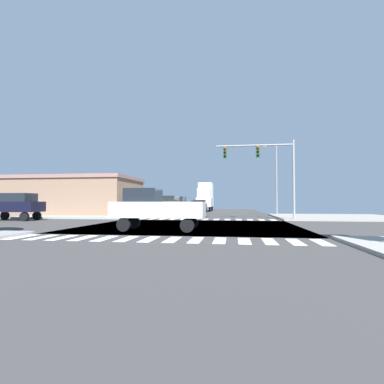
{
  "coord_description": "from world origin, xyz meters",
  "views": [
    {
      "loc": [
        2.84,
        -19.57,
        1.6
      ],
      "look_at": [
        -0.39,
        3.09,
        2.36
      ],
      "focal_mm": 27.61,
      "sensor_mm": 36.0,
      "label": 1
    }
  ],
  "objects": [
    {
      "name": "traffic_signal_mast",
      "position": [
        5.44,
        7.05,
        5.2
      ],
      "size": [
        6.85,
        0.55,
        7.03
      ],
      "color": "gray",
      "rests_on": "ground"
    },
    {
      "name": "crosswalk_far",
      "position": [
        -0.25,
        7.3,
        0.0
      ],
      "size": [
        13.5,
        2.0,
        0.01
      ],
      "color": "silver",
      "rests_on": "ground"
    },
    {
      "name": "sidewalk_corner_ne",
      "position": [
        13.0,
        12.0,
        0.07
      ],
      "size": [
        12.0,
        12.0,
        0.14
      ],
      "color": "gray",
      "rests_on": "ground"
    },
    {
      "name": "suv_outer_3",
      "position": [
        -5.0,
        16.24,
        1.39
      ],
      "size": [
        1.96,
        4.6,
        2.34
      ],
      "rotation": [
        0.0,
        0.0,
        3.14
      ],
      "color": "black",
      "rests_on": "ground"
    },
    {
      "name": "crosswalk_near",
      "position": [
        -0.25,
        -7.3,
        0.0
      ],
      "size": [
        13.5,
        2.0,
        0.01
      ],
      "color": "silver",
      "rests_on": "ground"
    },
    {
      "name": "pickup_middle_1",
      "position": [
        -1.5,
        -3.5,
        1.29
      ],
      "size": [
        5.1,
        2.0,
        2.35
      ],
      "rotation": [
        0.0,
        0.0,
        1.57
      ],
      "color": "black",
      "rests_on": "ground"
    },
    {
      "name": "sedan_nearside_1",
      "position": [
        -5.0,
        40.47,
        1.12
      ],
      "size": [
        1.8,
        4.3,
        1.88
      ],
      "rotation": [
        0.0,
        0.0,
        3.14
      ],
      "color": "black",
      "rests_on": "ground"
    },
    {
      "name": "sidewalk_corner_nw",
      "position": [
        -13.0,
        12.0,
        0.07
      ],
      "size": [
        12.0,
        12.0,
        0.14
      ],
      "color": "gray",
      "rests_on": "ground"
    },
    {
      "name": "sedan_queued_3",
      "position": [
        -2.0,
        22.19,
        1.12
      ],
      "size": [
        1.8,
        4.3,
        1.88
      ],
      "rotation": [
        0.0,
        0.0,
        3.14
      ],
      "color": "black",
      "rests_on": "ground"
    },
    {
      "name": "suv_crossing_1",
      "position": [
        -5.0,
        22.02,
        1.39
      ],
      "size": [
        1.96,
        4.6,
        2.34
      ],
      "rotation": [
        0.0,
        0.0,
        3.14
      ],
      "color": "black",
      "rests_on": "ground"
    },
    {
      "name": "ground",
      "position": [
        0.0,
        0.0,
        -0.03
      ],
      "size": [
        90.0,
        90.0,
        0.05
      ],
      "color": "#393737"
    },
    {
      "name": "bank_building",
      "position": [
        -16.78,
        14.49,
        2.32
      ],
      "size": [
        16.71,
        9.39,
        4.62
      ],
      "color": "#896954",
      "rests_on": "ground"
    },
    {
      "name": "street_lamp",
      "position": [
        7.71,
        16.97,
        5.06
      ],
      "size": [
        1.78,
        0.32,
        8.52
      ],
      "color": "gray",
      "rests_on": "ground"
    },
    {
      "name": "suv_leading_2",
      "position": [
        -15.94,
        3.5,
        1.39
      ],
      "size": [
        4.6,
        1.96,
        2.34
      ],
      "rotation": [
        0.0,
        0.0,
        4.71
      ],
      "color": "black",
      "rests_on": "ground"
    },
    {
      "name": "box_truck_trailing_1",
      "position": [
        -2.0,
        30.89,
        2.56
      ],
      "size": [
        2.4,
        7.2,
        4.85
      ],
      "rotation": [
        0.0,
        0.0,
        3.14
      ],
      "color": "black",
      "rests_on": "ground"
    }
  ]
}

